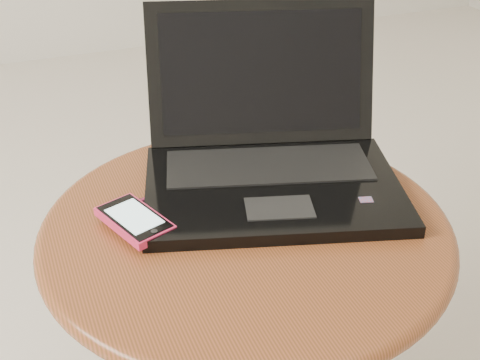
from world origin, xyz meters
name	(u,v)px	position (x,y,z in m)	size (l,w,h in m)	color
table	(246,275)	(-0.09, -0.02, 0.35)	(0.56, 0.56, 0.45)	#4E2613
laptop	(269,153)	(-0.02, 0.07, 0.49)	(0.44, 0.41, 0.23)	black
phone_black	(150,221)	(-0.21, 0.02, 0.45)	(0.08, 0.11, 0.01)	black
phone_pink	(135,220)	(-0.23, 0.01, 0.46)	(0.09, 0.12, 0.01)	#E5295A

